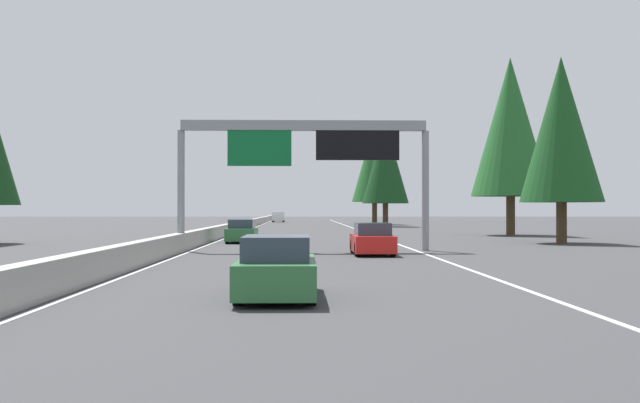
{
  "coord_description": "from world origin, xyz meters",
  "views": [
    {
      "loc": [
        -1.28,
        -5.73,
        2.08
      ],
      "look_at": [
        52.51,
        -7.07,
        2.65
      ],
      "focal_mm": 42.48,
      "sensor_mm": 36.0,
      "label": 1
    }
  ],
  "objects": [
    {
      "name": "shoulder_stripe_right",
      "position": [
        70.0,
        -11.52,
        0.01
      ],
      "size": [
        160.0,
        0.16,
        0.01
      ],
      "primitive_type": "cube",
      "color": "silver",
      "rests_on": "ground"
    },
    {
      "name": "sedan_near_right",
      "position": [
        46.28,
        -2.01,
        0.68
      ],
      "size": [
        4.4,
        1.8,
        1.47
      ],
      "color": "#2D6B38",
      "rests_on": "ground"
    },
    {
      "name": "ground_plane",
      "position": [
        60.0,
        0.0,
        0.0
      ],
      "size": [
        320.0,
        320.0,
        0.0
      ],
      "primitive_type": "plane",
      "color": "#38383A"
    },
    {
      "name": "conifer_right_distant",
      "position": [
        102.91,
        -15.87,
        8.73
      ],
      "size": [
        6.31,
        6.31,
        14.35
      ],
      "color": "#4C3823",
      "rests_on": "ground"
    },
    {
      "name": "conifer_right_near",
      "position": [
        44.73,
        -21.72,
        7.0
      ],
      "size": [
        5.07,
        5.07,
        11.52
      ],
      "color": "#4C3823",
      "rests_on": "ground"
    },
    {
      "name": "sedan_far_center",
      "position": [
        33.42,
        -9.0,
        0.68
      ],
      "size": [
        4.4,
        1.8,
        1.47
      ],
      "color": "red",
      "rests_on": "ground"
    },
    {
      "name": "sedan_distant_a",
      "position": [
        16.47,
        -5.16,
        0.68
      ],
      "size": [
        4.4,
        1.8,
        1.47
      ],
      "color": "#2D6B38",
      "rests_on": "ground"
    },
    {
      "name": "conifer_right_mid",
      "position": [
        59.2,
        -22.61,
        8.75
      ],
      "size": [
        6.33,
        6.33,
        14.39
      ],
      "color": "#4C3823",
      "rests_on": "ground"
    },
    {
      "name": "sign_gantry_overhead",
      "position": [
        36.75,
        -6.03,
        5.22
      ],
      "size": [
        0.5,
        12.68,
        6.56
      ],
      "color": "gray",
      "rests_on": "ground"
    },
    {
      "name": "minivan_mid_left",
      "position": [
        124.95,
        -1.91,
        0.95
      ],
      "size": [
        5.0,
        1.95,
        1.69
      ],
      "color": "white",
      "rests_on": "ground"
    },
    {
      "name": "conifer_right_far",
      "position": [
        90.2,
        -15.95,
        7.83
      ],
      "size": [
        5.67,
        5.67,
        12.88
      ],
      "color": "#4C3823",
      "rests_on": "ground"
    },
    {
      "name": "median_barrier",
      "position": [
        80.0,
        0.3,
        0.45
      ],
      "size": [
        180.0,
        0.56,
        0.9
      ],
      "primitive_type": "cube",
      "color": "#9E9B93",
      "rests_on": "ground"
    },
    {
      "name": "shoulder_stripe_median",
      "position": [
        70.0,
        -0.25,
        0.01
      ],
      "size": [
        160.0,
        0.16,
        0.01
      ],
      "primitive_type": "cube",
      "color": "silver",
      "rests_on": "ground"
    }
  ]
}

